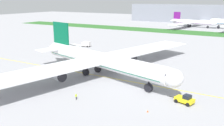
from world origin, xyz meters
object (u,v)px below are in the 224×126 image
at_px(traffic_cone_port_wing, 148,111).
at_px(service_truck_baggage_loader, 86,44).
at_px(ground_crew_marshaller_front, 76,96).
at_px(airliner_foreground, 98,60).
at_px(traffic_cone_near_nose, 3,81).
at_px(pushback_tug, 185,99).
at_px(parked_airliner_far_left, 192,22).
at_px(ground_crew_wingwalker_port, 13,80).

bearing_deg(traffic_cone_port_wing, service_truck_baggage_loader, 135.62).
height_order(ground_crew_marshaller_front, traffic_cone_port_wing, ground_crew_marshaller_front).
xyz_separation_m(airliner_foreground, traffic_cone_near_nose, (-20.75, -19.60, -5.07)).
xyz_separation_m(airliner_foreground, service_truck_baggage_loader, (-32.96, 38.99, -3.86)).
relative_size(ground_crew_marshaller_front, traffic_cone_port_wing, 2.74).
distance_m(pushback_tug, service_truck_baggage_loader, 78.54).
bearing_deg(parked_airliner_far_left, traffic_cone_port_wing, -79.61).
height_order(ground_crew_marshaller_front, traffic_cone_near_nose, ground_crew_marshaller_front).
bearing_deg(traffic_cone_near_nose, traffic_cone_port_wing, 3.45).
bearing_deg(service_truck_baggage_loader, airliner_foreground, -49.79).
bearing_deg(ground_crew_wingwalker_port, parked_airliner_far_left, 87.15).
bearing_deg(ground_crew_wingwalker_port, ground_crew_marshaller_front, -0.66).
bearing_deg(traffic_cone_port_wing, ground_crew_wingwalker_port, -177.12).
bearing_deg(traffic_cone_near_nose, ground_crew_wingwalker_port, 10.18).
relative_size(airliner_foreground, parked_airliner_far_left, 1.40).
bearing_deg(ground_crew_marshaller_front, parked_airliner_far_left, 94.65).
bearing_deg(pushback_tug, traffic_cone_port_wing, -123.22).
relative_size(traffic_cone_port_wing, service_truck_baggage_loader, 0.13).
xyz_separation_m(service_truck_baggage_loader, parked_airliner_far_left, (24.62, 121.34, 2.74)).
bearing_deg(service_truck_baggage_loader, ground_crew_marshaller_front, -56.04).
distance_m(traffic_cone_near_nose, traffic_cone_port_wing, 44.97).
height_order(airliner_foreground, ground_crew_wingwalker_port, airliner_foreground).
distance_m(traffic_cone_near_nose, service_truck_baggage_loader, 59.86).
height_order(ground_crew_wingwalker_port, traffic_cone_near_nose, ground_crew_wingwalker_port).
bearing_deg(parked_airliner_far_left, ground_crew_marshaller_front, -85.35).
relative_size(airliner_foreground, service_truck_baggage_loader, 20.84).
height_order(traffic_cone_near_nose, service_truck_baggage_loader, service_truck_baggage_loader).
height_order(airliner_foreground, pushback_tug, airliner_foreground).
bearing_deg(pushback_tug, ground_crew_wingwalker_port, -167.03).
distance_m(ground_crew_wingwalker_port, traffic_cone_near_nose, 3.61).
distance_m(pushback_tug, ground_crew_wingwalker_port, 48.40).
bearing_deg(airliner_foreground, traffic_cone_near_nose, -136.64).
relative_size(ground_crew_wingwalker_port, traffic_cone_port_wing, 2.83).
relative_size(pushback_tug, traffic_cone_near_nose, 10.82).
xyz_separation_m(ground_crew_marshaller_front, service_truck_baggage_loader, (-39.23, 58.24, 0.52)).
relative_size(ground_crew_wingwalker_port, parked_airliner_far_left, 0.02).
relative_size(ground_crew_marshaller_front, parked_airliner_far_left, 0.02).
bearing_deg(pushback_tug, parked_airliner_far_left, 102.79).
height_order(airliner_foreground, traffic_cone_port_wing, airliner_foreground).
height_order(pushback_tug, traffic_cone_near_nose, pushback_tug).
relative_size(ground_crew_marshaller_front, traffic_cone_near_nose, 2.74).
xyz_separation_m(airliner_foreground, ground_crew_marshaller_front, (6.27, -19.24, -4.39)).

